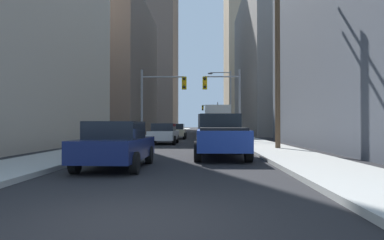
# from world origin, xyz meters

# --- Properties ---
(ground_plane) EXTENTS (400.00, 400.00, 0.00)m
(ground_plane) POSITION_xyz_m (0.00, 0.00, 0.00)
(ground_plane) COLOR black
(sidewalk_left) EXTENTS (2.78, 160.00, 0.15)m
(sidewalk_left) POSITION_xyz_m (-4.84, 50.00, 0.07)
(sidewalk_left) COLOR #9E9E99
(sidewalk_left) RESTS_ON ground
(sidewalk_right) EXTENTS (2.78, 160.00, 0.15)m
(sidewalk_right) POSITION_xyz_m (4.84, 50.00, 0.07)
(sidewalk_right) COLOR #9E9E99
(sidewalk_right) RESTS_ON ground
(city_bus) EXTENTS (2.67, 11.51, 3.40)m
(city_bus) POSITION_xyz_m (2.54, 35.12, 1.93)
(city_bus) COLOR silver
(city_bus) RESTS_ON ground
(pickup_truck_blue) EXTENTS (2.20, 5.41, 1.90)m
(pickup_truck_blue) POSITION_xyz_m (1.79, 10.13, 0.93)
(pickup_truck_blue) COLOR navy
(pickup_truck_blue) RESTS_ON ground
(cargo_van_grey) EXTENTS (2.20, 5.29, 2.26)m
(cargo_van_grey) POSITION_xyz_m (1.76, 24.48, 1.29)
(cargo_van_grey) COLOR slate
(cargo_van_grey) RESTS_ON ground
(sedan_navy) EXTENTS (1.95, 4.24, 1.52)m
(sedan_navy) POSITION_xyz_m (-1.79, 6.25, 0.77)
(sedan_navy) COLOR #141E4C
(sedan_navy) RESTS_ON ground
(sedan_white) EXTENTS (1.95, 4.26, 1.52)m
(sedan_white) POSITION_xyz_m (-1.85, 20.69, 0.77)
(sedan_white) COLOR white
(sedan_white) RESTS_ON ground
(sedan_black) EXTENTS (1.95, 4.23, 1.52)m
(sedan_black) POSITION_xyz_m (1.73, 19.01, 0.77)
(sedan_black) COLOR black
(sedan_black) RESTS_ON ground
(sedan_beige) EXTENTS (1.95, 4.21, 1.52)m
(sedan_beige) POSITION_xyz_m (-1.66, 29.94, 0.77)
(sedan_beige) COLOR #C6B793
(sedan_beige) RESTS_ON ground
(traffic_signal_near_left) EXTENTS (3.81, 0.44, 6.00)m
(traffic_signal_near_left) POSITION_xyz_m (-2.43, 23.81, 4.04)
(traffic_signal_near_left) COLOR gray
(traffic_signal_near_left) RESTS_ON ground
(traffic_signal_near_right) EXTENTS (3.14, 0.44, 6.00)m
(traffic_signal_near_right) POSITION_xyz_m (2.74, 23.81, 4.01)
(traffic_signal_near_right) COLOR gray
(traffic_signal_near_right) RESTS_ON ground
(traffic_signal_far_right) EXTENTS (3.33, 0.44, 6.00)m
(traffic_signal_far_right) POSITION_xyz_m (2.65, 65.99, 4.02)
(traffic_signal_far_right) COLOR gray
(traffic_signal_far_right) RESTS_ON ground
(utility_pole_right) EXTENTS (2.20, 0.28, 10.19)m
(utility_pole_right) POSITION_xyz_m (5.12, 14.21, 5.37)
(utility_pole_right) COLOR brown
(utility_pole_right) RESTS_ON ground
(street_lamp_right) EXTENTS (2.66, 0.32, 7.50)m
(street_lamp_right) POSITION_xyz_m (3.72, 34.22, 4.57)
(street_lamp_right) COLOR gray
(street_lamp_right) RESTS_ON ground
(building_left_mid_office) EXTENTS (16.82, 23.57, 19.40)m
(building_left_mid_office) POSITION_xyz_m (-15.78, 46.82, 9.70)
(building_left_mid_office) COLOR #66564C
(building_left_mid_office) RESTS_ON ground
(building_left_far_tower) EXTENTS (23.17, 19.65, 56.81)m
(building_left_far_tower) POSITION_xyz_m (-18.03, 91.10, 28.41)
(building_left_far_tower) COLOR #66564C
(building_left_far_tower) RESTS_ON ground
(building_right_mid_block) EXTENTS (16.23, 27.54, 21.10)m
(building_right_mid_block) POSITION_xyz_m (15.21, 47.83, 10.55)
(building_right_mid_block) COLOR gray
(building_right_mid_block) RESTS_ON ground
(building_right_far_highrise) EXTENTS (17.94, 20.93, 46.31)m
(building_right_far_highrise) POSITION_xyz_m (16.07, 86.31, 23.15)
(building_right_far_highrise) COLOR tan
(building_right_far_highrise) RESTS_ON ground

